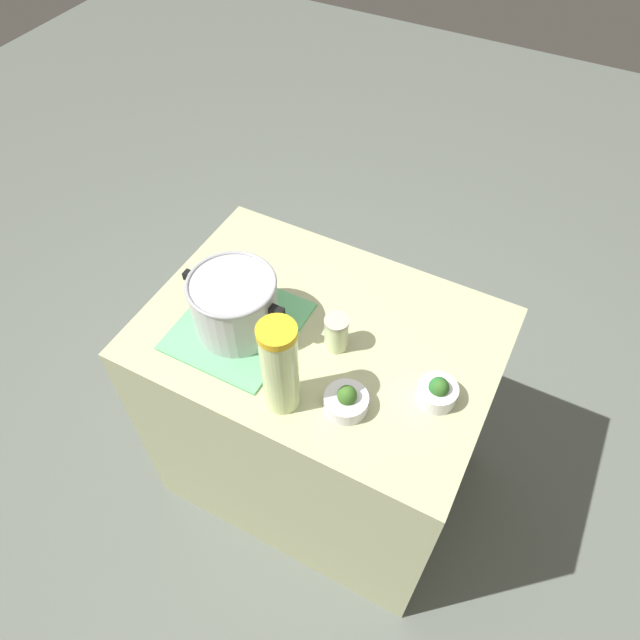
# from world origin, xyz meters

# --- Properties ---
(ground_plane) EXTENTS (8.00, 8.00, 0.00)m
(ground_plane) POSITION_xyz_m (0.00, 0.00, 0.00)
(ground_plane) COLOR slate
(counter_slab) EXTENTS (1.02, 0.72, 0.91)m
(counter_slab) POSITION_xyz_m (0.00, 0.00, 0.45)
(counter_slab) COLOR #AFB384
(counter_slab) RESTS_ON ground_plane
(dish_cloth) EXTENTS (0.33, 0.36, 0.01)m
(dish_cloth) POSITION_xyz_m (0.22, 0.10, 0.91)
(dish_cloth) COLOR #66BD7C
(dish_cloth) RESTS_ON counter_slab
(cooking_pot) EXTENTS (0.32, 0.25, 0.18)m
(cooking_pot) POSITION_xyz_m (0.22, 0.10, 1.01)
(cooking_pot) COLOR #B7B7BC
(cooking_pot) RESTS_ON dish_cloth
(lemonade_pitcher) EXTENTS (0.10, 0.10, 0.30)m
(lemonade_pitcher) POSITION_xyz_m (-0.02, 0.25, 1.06)
(lemonade_pitcher) COLOR #DBED9D
(lemonade_pitcher) RESTS_ON counter_slab
(mason_jar) EXTENTS (0.07, 0.07, 0.11)m
(mason_jar) POSITION_xyz_m (-0.06, 0.02, 0.96)
(mason_jar) COLOR beige
(mason_jar) RESTS_ON counter_slab
(broccoli_bowl_front) EXTENTS (0.12, 0.12, 0.08)m
(broccoli_bowl_front) POSITION_xyz_m (-0.18, 0.19, 0.94)
(broccoli_bowl_front) COLOR silver
(broccoli_bowl_front) RESTS_ON counter_slab
(broccoli_bowl_center) EXTENTS (0.11, 0.11, 0.09)m
(broccoli_bowl_center) POSITION_xyz_m (-0.37, 0.06, 0.95)
(broccoli_bowl_center) COLOR silver
(broccoli_bowl_center) RESTS_ON counter_slab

